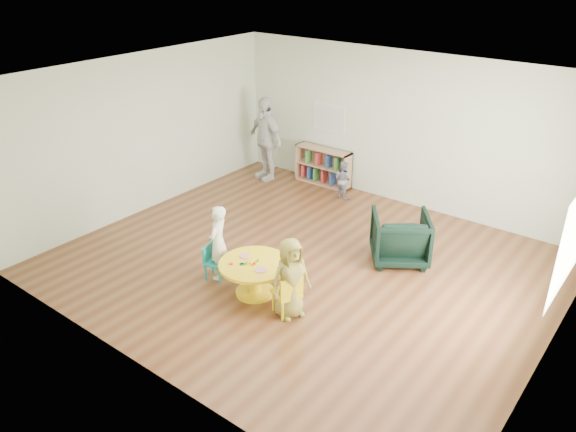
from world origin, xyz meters
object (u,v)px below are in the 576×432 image
(kid_chair_right, at_px, (288,294))
(bookshelf, at_px, (323,166))
(kid_chair_left, at_px, (213,261))
(child_left, at_px, (218,242))
(toddler, at_px, (343,180))
(armchair, at_px, (400,238))
(adult_caretaker, at_px, (266,139))
(activity_table, at_px, (254,272))
(child_right, at_px, (290,278))

(kid_chair_right, height_order, bookshelf, bookshelf)
(kid_chair_left, xyz_separation_m, child_left, (0.04, 0.08, 0.28))
(child_left, height_order, toddler, child_left)
(bookshelf, xyz_separation_m, armchair, (2.69, -1.86, 0.02))
(kid_chair_right, distance_m, child_left, 1.40)
(armchair, relative_size, toddler, 1.16)
(bookshelf, bearing_deg, kid_chair_right, -61.28)
(kid_chair_left, distance_m, kid_chair_right, 1.42)
(armchair, bearing_deg, child_left, 12.38)
(armchair, xyz_separation_m, toddler, (-1.98, 1.49, -0.02))
(kid_chair_left, relative_size, bookshelf, 0.44)
(kid_chair_left, height_order, armchair, armchair)
(armchair, bearing_deg, adult_caretaker, -55.01)
(adult_caretaker, bearing_deg, kid_chair_left, -45.81)
(activity_table, bearing_deg, adult_caretaker, 127.55)
(activity_table, bearing_deg, toddler, 103.18)
(activity_table, distance_m, toddler, 3.64)
(bookshelf, xyz_separation_m, adult_caretaker, (-1.10, -0.50, 0.49))
(kid_chair_left, xyz_separation_m, armchair, (1.90, 2.11, 0.11))
(kid_chair_left, bearing_deg, activity_table, 77.27)
(kid_chair_left, relative_size, child_right, 0.47)
(activity_table, relative_size, kid_chair_left, 1.87)
(kid_chair_left, height_order, kid_chair_right, kid_chair_right)
(toddler, bearing_deg, kid_chair_left, 96.03)
(kid_chair_left, xyz_separation_m, adult_caretaker, (-1.88, 3.47, 0.57))
(kid_chair_right, bearing_deg, armchair, 11.71)
(toddler, relative_size, adult_caretaker, 0.43)
(armchair, height_order, child_right, child_right)
(kid_chair_left, relative_size, armchair, 0.61)
(kid_chair_left, bearing_deg, armchair, 121.53)
(toddler, height_order, adult_caretaker, adult_caretaker)
(child_right, relative_size, adult_caretaker, 0.65)
(child_right, relative_size, toddler, 1.52)
(kid_chair_left, height_order, child_left, child_left)
(kid_chair_left, xyz_separation_m, kid_chair_right, (1.42, -0.06, 0.04))
(kid_chair_left, distance_m, armchair, 2.84)
(kid_chair_right, distance_m, child_right, 0.23)
(armchair, bearing_deg, kid_chair_right, 42.30)
(activity_table, bearing_deg, kid_chair_right, -9.20)
(child_left, distance_m, adult_caretaker, 3.91)
(bookshelf, relative_size, child_right, 1.08)
(kid_chair_right, height_order, armchair, armchair)
(child_right, bearing_deg, kid_chair_right, 157.03)
(activity_table, height_order, child_left, child_left)
(bookshelf, height_order, child_right, child_right)
(kid_chair_left, xyz_separation_m, toddler, (-0.08, 3.60, 0.09))
(bookshelf, bearing_deg, adult_caretaker, -155.59)
(child_left, bearing_deg, armchair, 116.83)
(activity_table, height_order, adult_caretaker, adult_caretaker)
(kid_chair_right, distance_m, adult_caretaker, 4.86)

